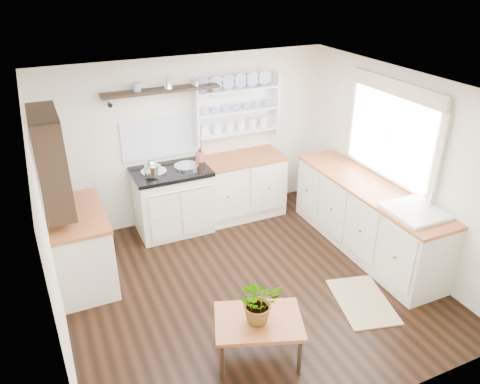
% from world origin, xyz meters
% --- Properties ---
extents(floor, '(4.00, 3.80, 0.01)m').
position_xyz_m(floor, '(0.00, 0.00, 0.00)').
color(floor, black).
rests_on(floor, ground).
extents(wall_back, '(4.00, 0.02, 2.30)m').
position_xyz_m(wall_back, '(0.00, 1.90, 1.15)').
color(wall_back, silver).
rests_on(wall_back, ground).
extents(wall_right, '(0.02, 3.80, 2.30)m').
position_xyz_m(wall_right, '(2.00, 0.00, 1.15)').
color(wall_right, silver).
rests_on(wall_right, ground).
extents(wall_left, '(0.02, 3.80, 2.30)m').
position_xyz_m(wall_left, '(-2.00, 0.00, 1.15)').
color(wall_left, silver).
rests_on(wall_left, ground).
extents(ceiling, '(4.00, 3.80, 0.01)m').
position_xyz_m(ceiling, '(0.00, 0.00, 2.30)').
color(ceiling, white).
rests_on(ceiling, wall_back).
extents(window, '(0.08, 1.55, 1.22)m').
position_xyz_m(window, '(1.95, 0.15, 1.56)').
color(window, white).
rests_on(window, wall_right).
extents(aga_cooker, '(1.01, 0.70, 0.94)m').
position_xyz_m(aga_cooker, '(-0.41, 1.57, 0.46)').
color(aga_cooker, beige).
rests_on(aga_cooker, floor).
extents(back_cabinets, '(1.27, 0.63, 0.90)m').
position_xyz_m(back_cabinets, '(0.60, 1.60, 0.46)').
color(back_cabinets, silver).
rests_on(back_cabinets, floor).
extents(right_cabinets, '(0.62, 2.43, 0.90)m').
position_xyz_m(right_cabinets, '(1.70, 0.10, 0.46)').
color(right_cabinets, silver).
rests_on(right_cabinets, floor).
extents(belfast_sink, '(0.55, 0.60, 0.45)m').
position_xyz_m(belfast_sink, '(1.70, -0.65, 0.80)').
color(belfast_sink, white).
rests_on(belfast_sink, right_cabinets).
extents(left_cabinets, '(0.62, 1.13, 0.90)m').
position_xyz_m(left_cabinets, '(-1.70, 0.90, 0.46)').
color(left_cabinets, silver).
rests_on(left_cabinets, floor).
extents(plate_rack, '(1.20, 0.22, 0.90)m').
position_xyz_m(plate_rack, '(0.65, 1.86, 1.56)').
color(plate_rack, white).
rests_on(plate_rack, wall_back).
extents(high_shelf, '(1.50, 0.29, 0.16)m').
position_xyz_m(high_shelf, '(-0.40, 1.78, 1.91)').
color(high_shelf, black).
rests_on(high_shelf, wall_back).
extents(left_shelving, '(0.28, 0.80, 1.05)m').
position_xyz_m(left_shelving, '(-1.84, 0.90, 1.55)').
color(left_shelving, black).
rests_on(left_shelving, wall_left).
extents(kettle, '(0.17, 0.17, 0.21)m').
position_xyz_m(kettle, '(-0.69, 1.45, 1.04)').
color(kettle, silver).
rests_on(kettle, aga_cooker).
extents(utensil_crock, '(0.11, 0.11, 0.13)m').
position_xyz_m(utensil_crock, '(0.04, 1.68, 0.97)').
color(utensil_crock, brown).
rests_on(utensil_crock, back_cabinets).
extents(center_table, '(0.95, 0.81, 0.43)m').
position_xyz_m(center_table, '(-0.38, -1.00, 0.39)').
color(center_table, brown).
rests_on(center_table, floor).
extents(potted_plant, '(0.41, 0.36, 0.43)m').
position_xyz_m(potted_plant, '(-0.38, -1.00, 0.65)').
color(potted_plant, '#3F7233').
rests_on(potted_plant, center_table).
extents(floor_rug, '(0.74, 0.96, 0.02)m').
position_xyz_m(floor_rug, '(1.02, -0.79, 0.01)').
color(floor_rug, olive).
rests_on(floor_rug, floor).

